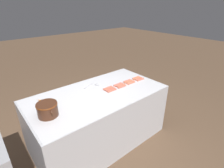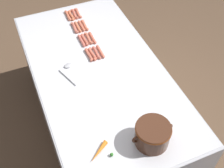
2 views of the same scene
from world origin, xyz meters
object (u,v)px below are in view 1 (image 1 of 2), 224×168
at_px(hot_dog_10, 119,85).
at_px(serving_spoon, 94,85).
at_px(hot_dog_4, 139,79).
at_px(carrot, 42,101).
at_px(hot_dog_3, 112,90).
at_px(hot_dog_14, 118,84).
at_px(hot_dog_12, 136,78).
at_px(hot_dog_2, 122,86).
at_px(bean_pot, 47,109).
at_px(hot_dog_6, 121,86).
at_px(hot_dog_8, 137,78).
at_px(hot_dog_15, 108,88).
at_px(hot_dog_11, 109,89).
at_px(hot_dog_13, 127,81).
at_px(hot_dog_1, 131,83).
at_px(hot_dog_5, 130,82).
at_px(hot_dog_0, 140,79).
at_px(hot_dog_9, 128,81).
at_px(hot_dog_7, 110,89).

relative_size(hot_dog_10, serving_spoon, 0.63).
bearing_deg(hot_dog_4, carrot, 78.21).
height_order(hot_dog_3, hot_dog_14, same).
distance_m(hot_dog_12, serving_spoon, 0.73).
bearing_deg(serving_spoon, hot_dog_12, -106.96).
relative_size(hot_dog_2, carrot, 1.05).
bearing_deg(bean_pot, hot_dog_3, -90.23).
bearing_deg(hot_dog_6, hot_dog_8, -84.47).
bearing_deg(bean_pot, hot_dog_15, -83.78).
relative_size(hot_dog_11, hot_dog_13, 1.00).
distance_m(hot_dog_1, hot_dog_11, 0.41).
height_order(hot_dog_6, hot_dog_14, same).
xyz_separation_m(hot_dog_3, hot_dog_15, (0.11, -0.00, 0.00)).
relative_size(hot_dog_3, bean_pot, 0.57).
relative_size(hot_dog_2, hot_dog_5, 1.00).
xyz_separation_m(hot_dog_0, hot_dog_9, (0.07, 0.21, 0.00)).
distance_m(hot_dog_14, serving_spoon, 0.36).
relative_size(hot_dog_4, hot_dog_15, 1.00).
relative_size(hot_dog_1, hot_dog_14, 1.00).
relative_size(hot_dog_5, hot_dog_13, 1.00).
xyz_separation_m(hot_dog_7, hot_dog_15, (0.07, -0.00, 0.00)).
bearing_deg(hot_dog_2, hot_dog_14, 0.31).
bearing_deg(hot_dog_3, hot_dog_2, -89.73).
distance_m(hot_dog_4, hot_dog_11, 0.61).
bearing_deg(hot_dog_3, hot_dog_13, -75.29).
xyz_separation_m(hot_dog_1, hot_dog_3, (-0.00, 0.40, 0.00)).
bearing_deg(hot_dog_6, hot_dog_10, 7.43).
distance_m(hot_dog_3, hot_dog_7, 0.04).
bearing_deg(serving_spoon, hot_dog_8, -109.52).
xyz_separation_m(hot_dog_4, bean_pot, (-0.03, 1.54, 0.08)).
distance_m(hot_dog_3, hot_dog_9, 0.40).
relative_size(hot_dog_4, bean_pot, 0.57).
distance_m(hot_dog_1, serving_spoon, 0.58).
relative_size(hot_dog_4, hot_dog_9, 1.00).
bearing_deg(hot_dog_15, hot_dog_0, -99.78).
distance_m(hot_dog_8, hot_dog_14, 0.40).
distance_m(hot_dog_0, hot_dog_10, 0.41).
height_order(hot_dog_3, bean_pot, bean_pot).
relative_size(hot_dog_13, hot_dog_14, 1.00).
distance_m(hot_dog_10, hot_dog_11, 0.20).
xyz_separation_m(hot_dog_4, hot_dog_7, (-0.00, 0.61, 0.00)).
xyz_separation_m(hot_dog_0, hot_dog_11, (0.07, 0.61, 0.00)).
xyz_separation_m(hot_dog_6, bean_pot, (-0.03, 1.14, 0.08)).
bearing_deg(hot_dog_4, hot_dog_5, 90.75).
bearing_deg(carrot, hot_dog_0, -103.14).
distance_m(hot_dog_2, hot_dog_13, 0.22).
relative_size(hot_dog_5, bean_pot, 0.57).
bearing_deg(hot_dog_3, hot_dog_11, 1.90).
xyz_separation_m(hot_dog_11, serving_spoon, (0.24, 0.09, -0.01)).
distance_m(hot_dog_3, hot_dog_15, 0.11).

